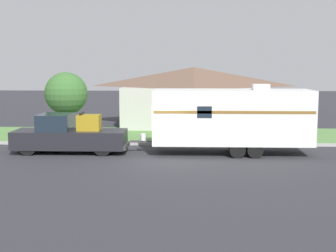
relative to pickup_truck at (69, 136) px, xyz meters
name	(u,v)px	position (x,y,z in m)	size (l,w,h in m)	color
ground_plane	(159,158)	(4.71, -1.32, -0.88)	(120.00, 120.00, 0.00)	#2D2D33
curb_strip	(163,144)	(4.71, 2.43, -0.81)	(80.00, 0.30, 0.14)	#999993
lawn_strip	(166,135)	(4.71, 6.08, -0.86)	(80.00, 7.00, 0.03)	#568442
house_across_street	(193,95)	(6.53, 11.84, 1.35)	(10.94, 8.28, 4.31)	#B2B2A8
pickup_truck	(69,136)	(0.00, 0.00, 0.00)	(5.79, 1.97, 2.07)	black
travel_trailer	(232,117)	(8.28, 0.00, 1.00)	(9.04, 2.45, 3.52)	black
mailbox	(282,125)	(11.49, 3.40, 0.19)	(0.48, 0.20, 1.40)	brown
tree_in_yard	(66,94)	(-1.15, 4.13, 1.88)	(2.53, 2.53, 4.04)	brown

